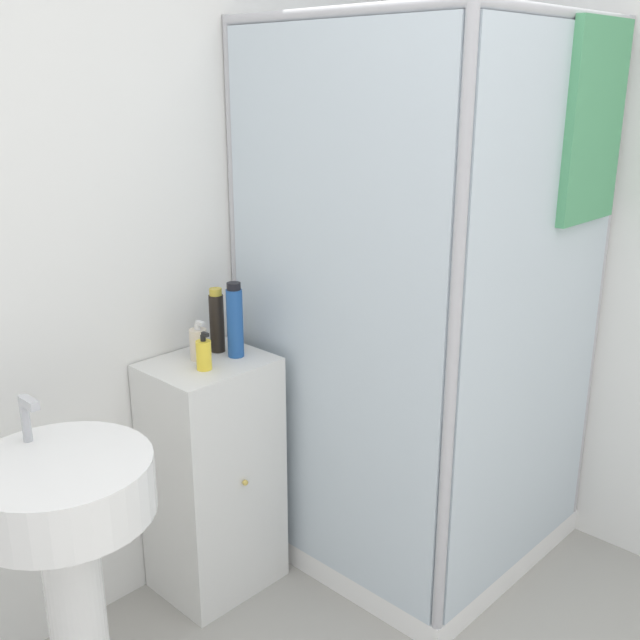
# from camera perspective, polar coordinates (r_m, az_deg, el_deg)

# --- Properties ---
(wall_back) EXTENTS (6.40, 0.06, 2.50)m
(wall_back) POSITION_cam_1_polar(r_m,az_deg,el_deg) (2.39, -20.32, 3.99)
(wall_back) COLOR white
(wall_back) RESTS_ON ground_plane
(shower_enclosure) EXTENTS (0.98, 1.01, 1.98)m
(shower_enclosure) POSITION_cam_1_polar(r_m,az_deg,el_deg) (2.89, 7.82, -8.23)
(shower_enclosure) COLOR white
(shower_enclosure) RESTS_ON ground_plane
(vanity_cabinet) EXTENTS (0.41, 0.35, 0.87)m
(vanity_cabinet) POSITION_cam_1_polar(r_m,az_deg,el_deg) (2.74, -8.14, -11.68)
(vanity_cabinet) COLOR silver
(vanity_cabinet) RESTS_ON ground_plane
(sink) EXTENTS (0.47, 0.47, 1.00)m
(sink) POSITION_cam_1_polar(r_m,az_deg,el_deg) (2.12, -18.66, -15.45)
(sink) COLOR white
(sink) RESTS_ON ground_plane
(soap_dispenser) EXTENTS (0.05, 0.05, 0.13)m
(soap_dispenser) POSITION_cam_1_polar(r_m,az_deg,el_deg) (2.47, -8.84, -2.61)
(soap_dispenser) COLOR yellow
(soap_dispenser) RESTS_ON vanity_cabinet
(shampoo_bottle_tall_black) EXTENTS (0.05, 0.05, 0.23)m
(shampoo_bottle_tall_black) POSITION_cam_1_polar(r_m,az_deg,el_deg) (2.61, -7.87, -0.08)
(shampoo_bottle_tall_black) COLOR black
(shampoo_bottle_tall_black) RESTS_ON vanity_cabinet
(shampoo_bottle_blue) EXTENTS (0.06, 0.06, 0.26)m
(shampoo_bottle_blue) POSITION_cam_1_polar(r_m,az_deg,el_deg) (2.55, -6.50, -0.06)
(shampoo_bottle_blue) COLOR #1E4C93
(shampoo_bottle_blue) RESTS_ON vanity_cabinet
(lotion_bottle_white) EXTENTS (0.06, 0.06, 0.14)m
(lotion_bottle_white) POSITION_cam_1_polar(r_m,az_deg,el_deg) (2.56, -9.25, -1.79)
(lotion_bottle_white) COLOR beige
(lotion_bottle_white) RESTS_ON vanity_cabinet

